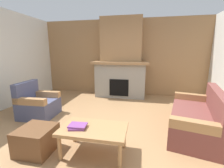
{
  "coord_description": "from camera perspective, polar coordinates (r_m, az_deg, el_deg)",
  "views": [
    {
      "loc": [
        0.75,
        -2.67,
        1.54
      ],
      "look_at": [
        0.06,
        0.78,
        0.81
      ],
      "focal_mm": 24.37,
      "sensor_mm": 36.0,
      "label": 1
    }
  ],
  "objects": [
    {
      "name": "couch",
      "position": [
        3.48,
        29.52,
        -10.96
      ],
      "size": [
        1.24,
        1.95,
        0.85
      ],
      "color": "brown",
      "rests_on": "ground"
    },
    {
      "name": "ground",
      "position": [
        3.17,
        -3.95,
        -17.32
      ],
      "size": [
        9.0,
        9.0,
        0.0
      ],
      "primitive_type": "plane",
      "color": "#9E754C"
    },
    {
      "name": "book_stack_near_edge",
      "position": [
        2.42,
        -12.83,
        -15.18
      ],
      "size": [
        0.28,
        0.24,
        0.05
      ],
      "color": "#7A3D84",
      "rests_on": "coffee_table"
    },
    {
      "name": "fireplace",
      "position": [
        5.36,
        3.33,
        7.74
      ],
      "size": [
        1.9,
        0.82,
        2.7
      ],
      "color": "gray",
      "rests_on": "ground"
    },
    {
      "name": "armchair",
      "position": [
        4.16,
        -26.2,
        -6.91
      ],
      "size": [
        0.79,
        0.79,
        0.85
      ],
      "color": "#474C6B",
      "rests_on": "ground"
    },
    {
      "name": "coffee_table",
      "position": [
        2.43,
        -6.92,
        -17.05
      ],
      "size": [
        1.0,
        0.6,
        0.43
      ],
      "color": "#A87A4C",
      "rests_on": "ground"
    },
    {
      "name": "wall_back_wood_panel",
      "position": [
        5.72,
        3.89,
        9.86
      ],
      "size": [
        6.0,
        0.12,
        2.7
      ],
      "primitive_type": "cube",
      "color": "#997047",
      "rests_on": "ground"
    },
    {
      "name": "ottoman",
      "position": [
        2.8,
        -26.41,
        -18.2
      ],
      "size": [
        0.52,
        0.52,
        0.4
      ],
      "primitive_type": "cube",
      "color": "brown",
      "rests_on": "ground"
    }
  ]
}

